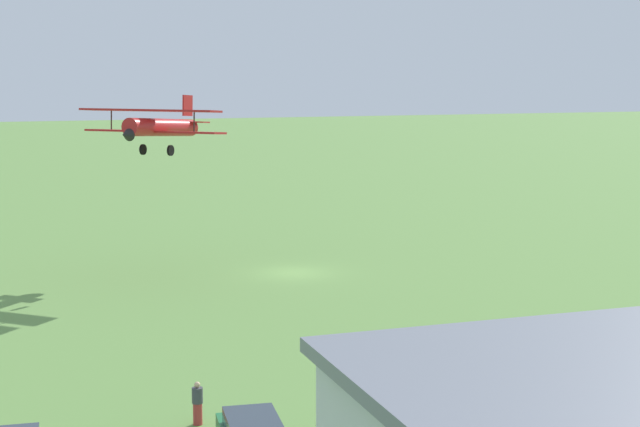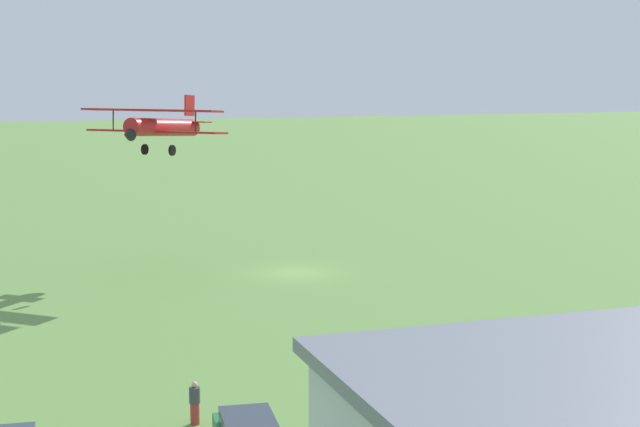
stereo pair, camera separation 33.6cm
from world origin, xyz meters
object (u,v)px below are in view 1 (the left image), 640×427
(person_watching_takeoff, at_px, (621,355))
(person_by_parked_cars, at_px, (198,403))
(biplane, at_px, (159,126))
(person_near_hangar_door, at_px, (353,422))

(person_watching_takeoff, relative_size, person_by_parked_cars, 1.00)
(person_by_parked_cars, bearing_deg, person_watching_takeoff, 179.29)
(biplane, relative_size, person_by_parked_cars, 5.30)
(person_by_parked_cars, bearing_deg, biplane, -98.39)
(person_by_parked_cars, distance_m, person_near_hangar_door, 5.65)
(biplane, xyz_separation_m, person_watching_takeoff, (-13.50, 26.35, -8.15))
(person_by_parked_cars, relative_size, person_near_hangar_door, 0.90)
(person_near_hangar_door, bearing_deg, biplane, -89.21)
(person_watching_takeoff, distance_m, person_by_parked_cars, 17.36)
(biplane, bearing_deg, person_watching_takeoff, 117.13)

